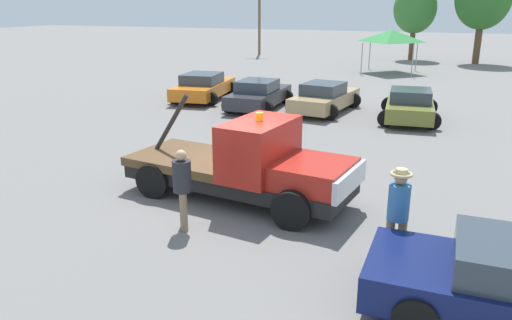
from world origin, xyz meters
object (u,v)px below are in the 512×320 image
(person_near_truck, at_px, (398,208))
(person_at_hood, at_px, (182,184))
(parked_car_orange, at_px, (203,87))
(canopy_tent_green, at_px, (392,36))
(tree_center, at_px, (415,9))
(tow_truck, at_px, (249,166))
(parked_car_charcoal, at_px, (259,95))
(parked_car_olive, at_px, (410,105))
(parked_car_tan, at_px, (324,98))

(person_near_truck, height_order, person_at_hood, person_near_truck)
(person_at_hood, distance_m, parked_car_orange, 15.38)
(parked_car_orange, distance_m, canopy_tent_green, 15.92)
(tree_center, bearing_deg, tow_truck, -91.38)
(parked_car_charcoal, height_order, canopy_tent_green, canopy_tent_green)
(tow_truck, relative_size, person_at_hood, 3.38)
(tree_center, bearing_deg, parked_car_olive, -85.25)
(canopy_tent_green, bearing_deg, parked_car_tan, -93.91)
(parked_car_olive, distance_m, tree_center, 24.74)
(parked_car_orange, bearing_deg, tow_truck, -155.51)
(parked_car_charcoal, bearing_deg, tree_center, -11.83)
(canopy_tent_green, xyz_separation_m, tree_center, (0.68, 9.26, 1.71))
(parked_car_tan, distance_m, tree_center, 24.31)
(person_at_hood, xyz_separation_m, tree_center, (1.54, 37.05, 3.21))
(parked_car_tan, distance_m, canopy_tent_green, 14.87)
(person_at_hood, relative_size, parked_car_charcoal, 0.40)
(parked_car_charcoal, height_order, parked_car_olive, same)
(canopy_tent_green, bearing_deg, parked_car_orange, -118.28)
(parked_car_orange, relative_size, parked_car_tan, 1.08)
(person_near_truck, distance_m, parked_car_orange, 17.58)
(tow_truck, height_order, parked_car_orange, tow_truck)
(parked_car_olive, bearing_deg, parked_car_charcoal, 84.44)
(person_near_truck, bearing_deg, parked_car_tan, -165.31)
(person_at_hood, distance_m, parked_car_olive, 13.16)
(tow_truck, height_order, parked_car_charcoal, tow_truck)
(tow_truck, relative_size, parked_car_tan, 1.30)
(person_at_hood, relative_size, tree_center, 0.28)
(parked_car_olive, height_order, canopy_tent_green, canopy_tent_green)
(parked_car_orange, bearing_deg, person_at_hood, -161.78)
(parked_car_olive, bearing_deg, parked_car_orange, 78.23)
(parked_car_tan, bearing_deg, parked_car_charcoal, 104.12)
(parked_car_charcoal, bearing_deg, person_at_hood, -166.77)
(parked_car_charcoal, height_order, tree_center, tree_center)
(parked_car_orange, relative_size, tree_center, 0.79)
(person_at_hood, height_order, parked_car_charcoal, person_at_hood)
(parked_car_olive, distance_m, canopy_tent_green, 15.49)
(parked_car_charcoal, xyz_separation_m, tree_center, (4.73, 24.33, 3.59))
(parked_car_tan, bearing_deg, parked_car_olive, -88.62)
(parked_car_tan, relative_size, canopy_tent_green, 1.36)
(parked_car_orange, xyz_separation_m, tree_center, (8.17, 23.18, 3.59))
(tow_truck, xyz_separation_m, parked_car_tan, (-0.85, 11.01, -0.25))
(parked_car_tan, bearing_deg, tree_center, 3.64)
(person_at_hood, bearing_deg, tow_truck, 40.00)
(canopy_tent_green, bearing_deg, tow_truck, -90.35)
(person_near_truck, distance_m, tree_center, 37.10)
(parked_car_charcoal, bearing_deg, tow_truck, -160.81)
(parked_car_orange, height_order, parked_car_olive, same)
(person_at_hood, bearing_deg, parked_car_orange, 84.39)
(tow_truck, relative_size, parked_car_olive, 1.37)
(parked_car_charcoal, distance_m, canopy_tent_green, 15.71)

